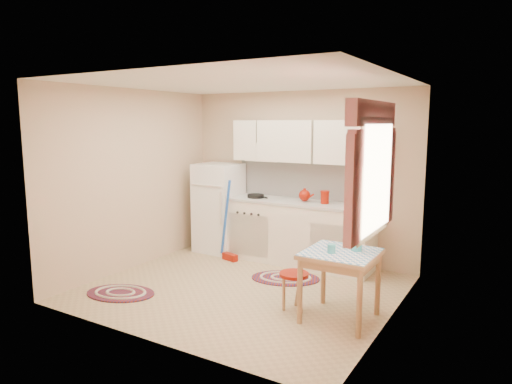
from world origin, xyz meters
TOP-DOWN VIEW (x-y plane):
  - room_shell at (0.16, 0.24)m, footprint 3.64×3.60m
  - fridge at (-1.24, 1.25)m, footprint 0.65×0.60m
  - broom at (-0.79, 0.90)m, footprint 0.30×0.19m
  - base_cabinets at (0.10, 1.30)m, footprint 2.25×0.60m
  - countertop at (0.10, 1.30)m, footprint 2.27×0.62m
  - frying_pan at (-0.55, 1.25)m, footprint 0.32×0.32m
  - red_kettle at (0.23, 1.30)m, footprint 0.19×0.18m
  - red_canister at (0.54, 1.30)m, footprint 0.13×0.13m
  - table at (1.35, -0.23)m, footprint 0.72×0.72m
  - stool at (0.83, -0.25)m, footprint 0.32×0.32m
  - coffee_pot at (1.47, -0.11)m, footprint 0.14×0.12m
  - mug at (1.28, -0.33)m, footprint 0.09×0.09m
  - rug_center at (0.30, 0.59)m, footprint 1.06×0.90m
  - rug_left at (-1.16, -0.90)m, footprint 0.97×0.78m

SIDE VIEW (x-z plane):
  - rug_center at x=0.30m, z-range 0.00..0.02m
  - rug_left at x=-1.16m, z-range 0.00..0.02m
  - stool at x=0.83m, z-range 0.00..0.42m
  - table at x=1.35m, z-range 0.00..0.72m
  - base_cabinets at x=0.10m, z-range 0.00..0.88m
  - broom at x=-0.79m, z-range 0.00..1.20m
  - fridge at x=-1.24m, z-range 0.00..1.40m
  - mug at x=1.28m, z-range 0.72..0.82m
  - coffee_pot at x=1.47m, z-range 0.72..1.00m
  - countertop at x=0.10m, z-range 0.88..0.92m
  - frying_pan at x=-0.55m, z-range 0.92..0.97m
  - red_canister at x=0.54m, z-range 0.92..1.08m
  - red_kettle at x=0.23m, z-range 0.92..1.10m
  - room_shell at x=0.16m, z-range 0.34..2.86m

